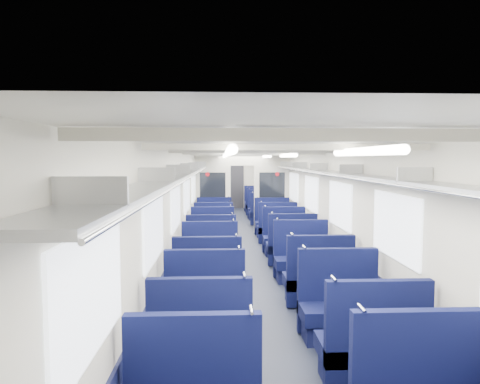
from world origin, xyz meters
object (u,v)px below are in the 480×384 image
at_px(seat_8, 208,285).
at_px(seat_20, 215,215).
at_px(seat_6, 205,312).
at_px(seat_13, 291,248).
at_px(seat_19, 272,224).
at_px(seat_4, 201,348).
at_px(seat_18, 214,223).
at_px(end_door, 235,186).
at_px(seat_22, 216,210).
at_px(seat_15, 284,239).
at_px(seat_23, 261,210).
at_px(bulkhead, 242,192).
at_px(seat_16, 213,230).
at_px(seat_25, 258,206).
at_px(seat_14, 212,240).
at_px(seat_17, 277,230).
at_px(seat_5, 372,351).
at_px(seat_11, 302,261).
at_px(seat_7, 340,310).
at_px(seat_10, 210,264).
at_px(seat_9, 318,282).
at_px(seat_24, 216,207).
at_px(seat_12, 211,250).
at_px(seat_27, 256,204).
at_px(seat_26, 216,204).
at_px(seat_21, 265,215).

bearing_deg(seat_8, seat_20, 90.00).
bearing_deg(seat_6, seat_13, 65.42).
bearing_deg(seat_19, seat_4, -101.87).
xyz_separation_m(seat_18, seat_19, (1.66, -0.20, 0.00)).
relative_size(end_door, seat_22, 1.79).
bearing_deg(seat_15, seat_23, 90.00).
bearing_deg(bulkhead, seat_16, -118.79).
xyz_separation_m(seat_4, seat_25, (1.66, 12.44, 0.00)).
height_order(seat_14, seat_17, same).
height_order(seat_5, seat_8, same).
xyz_separation_m(seat_4, seat_11, (1.66, 3.46, 0.00)).
relative_size(seat_14, seat_18, 1.00).
bearing_deg(seat_22, bulkhead, -73.21).
height_order(end_door, seat_7, end_door).
xyz_separation_m(seat_10, seat_11, (1.66, 0.12, 0.00)).
bearing_deg(seat_11, end_door, 94.17).
bearing_deg(seat_23, seat_4, -98.41).
bearing_deg(seat_5, seat_14, 106.00).
bearing_deg(seat_19, seat_5, -90.00).
distance_m(seat_6, seat_22, 10.23).
height_order(seat_9, seat_24, same).
xyz_separation_m(seat_14, seat_23, (1.66, 5.59, 0.00)).
distance_m(seat_12, seat_27, 9.04).
bearing_deg(seat_18, seat_24, 90.00).
bearing_deg(seat_24, seat_4, -90.00).
bearing_deg(seat_24, seat_14, -90.00).
distance_m(seat_12, seat_24, 7.91).
xyz_separation_m(bulkhead, seat_26, (-0.83, 4.93, -0.89)).
relative_size(bulkhead, seat_7, 2.50).
distance_m(seat_8, seat_19, 6.02).
bearing_deg(seat_24, seat_16, -90.00).
bearing_deg(seat_25, end_door, 109.00).
bearing_deg(seat_12, seat_19, 63.91).
xyz_separation_m(seat_12, seat_15, (1.66, 1.07, 0.00)).
xyz_separation_m(end_door, bulkhead, (-0.00, -6.39, 0.23)).
relative_size(seat_5, seat_19, 1.00).
bearing_deg(seat_9, seat_21, 90.00).
bearing_deg(seat_19, seat_16, -150.19).
distance_m(bulkhead, seat_19, 1.34).
bearing_deg(seat_16, seat_21, 61.29).
bearing_deg(seat_18, seat_22, 90.00).
bearing_deg(seat_11, seat_6, -123.74).
bearing_deg(seat_10, seat_4, -90.00).
distance_m(seat_6, seat_12, 3.53).
bearing_deg(seat_23, seat_5, -90.00).
bearing_deg(seat_16, seat_11, -64.53).
height_order(seat_9, seat_26, same).
bearing_deg(seat_11, seat_15, 90.00).
bearing_deg(seat_17, seat_14, -142.75).
height_order(seat_8, seat_20, same).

